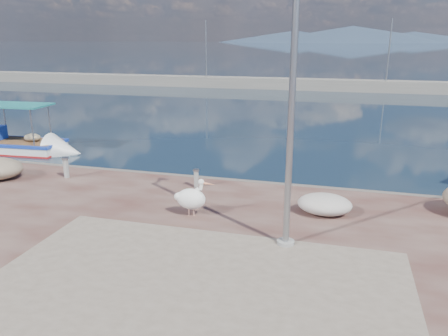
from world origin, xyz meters
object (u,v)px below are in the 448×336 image
pelican (192,198)px  lamp_post (291,115)px  bollard_near (196,178)px  boat_left (20,148)px

pelican → lamp_post: size_ratio=0.17×
pelican → bollard_near: (-0.69, 2.43, -0.18)m
boat_left → bollard_near: 11.65m
pelican → bollard_near: bearing=100.7°
lamp_post → bollard_near: size_ratio=10.64×
boat_left → bollard_near: bearing=-25.0°
boat_left → lamp_post: size_ratio=0.85×
pelican → bollard_near: 2.54m
boat_left → pelican: size_ratio=5.04×
boat_left → pelican: 13.34m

